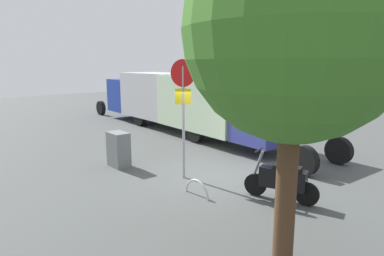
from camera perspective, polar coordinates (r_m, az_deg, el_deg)
name	(u,v)px	position (r m, az deg, el deg)	size (l,w,h in m)	color
ground_plane	(220,176)	(10.03, 4.80, -8.08)	(60.00, 60.00, 0.00)	#474A49
box_truck_near	(222,105)	(13.95, 5.18, 3.85)	(8.61, 2.64, 2.74)	black
box_truck_far	(149,95)	(18.81, -7.36, 5.65)	(8.10, 2.36, 2.78)	black
motorcycle	(282,180)	(8.38, 15.12, -8.56)	(1.74, 0.81, 1.20)	black
stop_sign	(183,100)	(9.34, -1.52, 4.76)	(0.71, 0.33, 3.38)	#9E9EA3
street_tree	(295,31)	(5.38, 17.16, 15.56)	(3.42, 3.42, 5.46)	#47301E
utility_cabinet	(119,149)	(10.99, -12.41, -3.58)	(0.76, 0.49, 1.11)	slate
bike_rack_hoop	(197,196)	(8.56, 0.82, -11.46)	(0.85, 0.85, 0.05)	#B7B7BC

